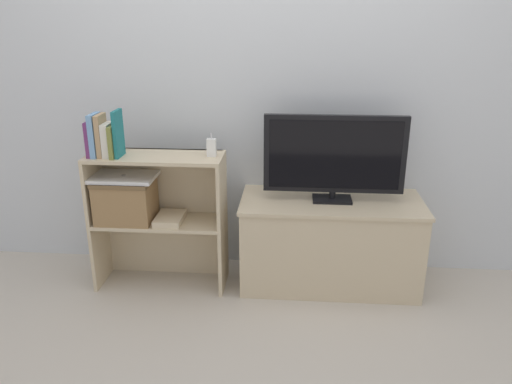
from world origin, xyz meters
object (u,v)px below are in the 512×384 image
(book_teal, at_px, (118,134))
(laptop, at_px, (124,177))
(book_olive, at_px, (115,141))
(storage_basket_left, at_px, (126,198))
(book_plum, at_px, (91,139))
(tv, at_px, (334,156))
(book_skyblue, at_px, (95,135))
(book_ivory, at_px, (108,140))
(baby_monitor, at_px, (212,147))
(tv_stand, at_px, (330,242))
(magazine_stack, at_px, (170,219))
(book_tan, at_px, (101,135))

(book_teal, xyz_separation_m, laptop, (-0.00, 0.03, -0.25))
(book_olive, bearing_deg, storage_basket_left, 48.81)
(book_plum, xyz_separation_m, book_teal, (0.16, 0.00, 0.03))
(tv, distance_m, book_teal, 1.19)
(book_skyblue, distance_m, book_olive, 0.11)
(book_olive, bearing_deg, book_ivory, 180.00)
(baby_monitor, height_order, laptop, baby_monitor)
(book_olive, bearing_deg, tv_stand, 5.90)
(tv, xyz_separation_m, book_skyblue, (-1.30, -0.12, 0.12))
(tv, height_order, book_plum, tv)
(book_olive, bearing_deg, book_teal, -0.00)
(baby_monitor, bearing_deg, book_olive, -175.53)
(laptop, bearing_deg, baby_monitor, 1.71)
(book_olive, relative_size, magazine_stack, 0.81)
(book_plum, bearing_deg, book_ivory, 0.00)
(book_skyblue, relative_size, baby_monitor, 1.82)
(book_tan, xyz_separation_m, book_olive, (0.07, 0.00, -0.03))
(book_skyblue, height_order, storage_basket_left, book_skyblue)
(book_tan, bearing_deg, book_skyblue, 180.00)
(tv_stand, relative_size, baby_monitor, 8.11)
(magazine_stack, bearing_deg, book_skyblue, -177.84)
(book_plum, bearing_deg, tv_stand, 5.31)
(magazine_stack, bearing_deg, baby_monitor, 6.11)
(book_ivory, relative_size, storage_basket_left, 0.57)
(tv, bearing_deg, book_skyblue, -174.64)
(book_teal, bearing_deg, book_olive, 180.00)
(storage_basket_left, xyz_separation_m, magazine_stack, (0.25, -0.01, -0.12))
(laptop, distance_m, magazine_stack, 0.35)
(storage_basket_left, relative_size, magazine_stack, 1.49)
(book_ivory, distance_m, book_olive, 0.03)
(tv, bearing_deg, storage_basket_left, -175.32)
(book_plum, height_order, book_olive, book_plum)
(book_ivory, height_order, magazine_stack, book_ivory)
(tv, height_order, book_tan, book_tan)
(tv_stand, relative_size, book_tan, 4.51)
(book_ivory, xyz_separation_m, baby_monitor, (0.56, 0.04, -0.04))
(book_olive, bearing_deg, book_skyblue, -180.00)
(book_plum, relative_size, book_teal, 0.76)
(book_teal, bearing_deg, storage_basket_left, 93.65)
(book_skyblue, height_order, magazine_stack, book_skyblue)
(book_teal, height_order, magazine_stack, book_teal)
(tv_stand, height_order, book_skyblue, book_skyblue)
(magazine_stack, bearing_deg, book_tan, -177.63)
(book_plum, xyz_separation_m, storage_basket_left, (0.15, 0.03, -0.35))
(baby_monitor, bearing_deg, tv, 6.87)
(storage_basket_left, distance_m, laptop, 0.12)
(laptop, bearing_deg, tv, 4.68)
(book_plum, distance_m, storage_basket_left, 0.38)
(book_ivory, bearing_deg, book_skyblue, -180.00)
(storage_basket_left, bearing_deg, magazine_stack, -2.67)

